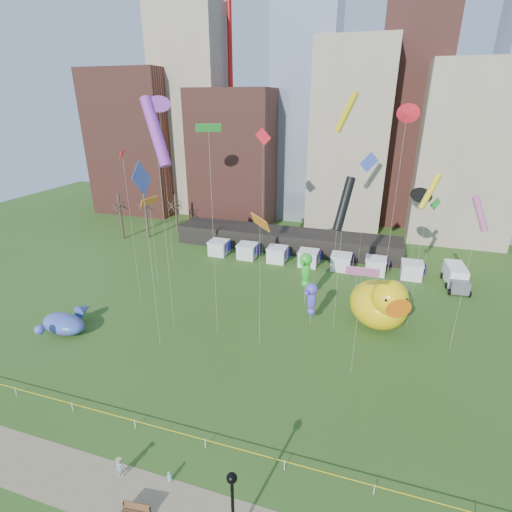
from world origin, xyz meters
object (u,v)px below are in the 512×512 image
(box_truck, at_px, (456,276))
(toddler, at_px, (169,477))
(small_duck, at_px, (392,296))
(woman, at_px, (120,469))
(lamppost, at_px, (233,501))
(big_duck, at_px, (381,303))
(whale_inflatable, at_px, (65,323))
(park_bench, at_px, (136,511))
(seahorse_purple, at_px, (312,297))
(seahorse_green, at_px, (306,268))

(box_truck, xyz_separation_m, toddler, (-22.81, -38.32, -0.95))
(small_duck, relative_size, woman, 3.15)
(lamppost, bearing_deg, big_duck, 74.39)
(whale_inflatable, bearing_deg, park_bench, -31.45)
(lamppost, relative_size, toddler, 6.55)
(small_duck, relative_size, toddler, 5.58)
(woman, bearing_deg, park_bench, -40.16)
(seahorse_purple, xyz_separation_m, box_truck, (17.28, 15.89, -2.14))
(small_duck, distance_m, box_truck, 12.39)
(seahorse_purple, distance_m, toddler, 23.31)
(box_truck, bearing_deg, whale_inflatable, -152.70)
(big_duck, relative_size, box_truck, 1.43)
(lamppost, relative_size, woman, 3.69)
(lamppost, distance_m, box_truck, 44.20)
(park_bench, xyz_separation_m, toddler, (0.77, 2.71, -0.05))
(seahorse_green, relative_size, box_truck, 1.04)
(seahorse_purple, relative_size, park_bench, 2.80)
(woman, distance_m, toddler, 3.44)
(whale_inflatable, distance_m, box_truck, 49.97)
(whale_inflatable, relative_size, park_bench, 3.83)
(big_duck, relative_size, woman, 6.10)
(whale_inflatable, relative_size, toddler, 8.17)
(small_duck, height_order, park_bench, small_duck)
(seahorse_purple, height_order, park_bench, seahorse_purple)
(toddler, bearing_deg, seahorse_green, 83.60)
(big_duck, height_order, box_truck, big_duck)
(big_duck, xyz_separation_m, whale_inflatable, (-33.06, -11.58, -1.90))
(big_duck, xyz_separation_m, park_bench, (-13.71, -27.04, -2.50))
(park_bench, distance_m, toddler, 2.82)
(toddler, bearing_deg, small_duck, 65.68)
(seahorse_purple, bearing_deg, box_truck, 64.89)
(park_bench, height_order, lamppost, lamppost)
(lamppost, bearing_deg, woman, 169.86)
(park_bench, height_order, toddler, park_bench)
(seahorse_green, bearing_deg, big_duck, -1.89)
(big_duck, distance_m, park_bench, 30.42)
(box_truck, bearing_deg, lamppost, -116.57)
(toddler, bearing_deg, whale_inflatable, 149.61)
(park_bench, bearing_deg, small_duck, 57.78)
(whale_inflatable, bearing_deg, big_duck, 26.46)
(small_duck, bearing_deg, seahorse_green, -179.75)
(big_duck, bearing_deg, small_duck, 48.77)
(big_duck, distance_m, small_duck, 5.29)
(seahorse_green, bearing_deg, toddler, -83.91)
(small_duck, relative_size, seahorse_green, 0.71)
(seahorse_green, xyz_separation_m, box_truck, (18.85, 11.36, -3.58))
(seahorse_green, distance_m, seahorse_purple, 5.00)
(big_duck, xyz_separation_m, box_truck, (9.87, 13.99, -1.60))
(box_truck, bearing_deg, toddler, -124.24)
(seahorse_green, xyz_separation_m, whale_inflatable, (-24.08, -14.21, -3.87))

